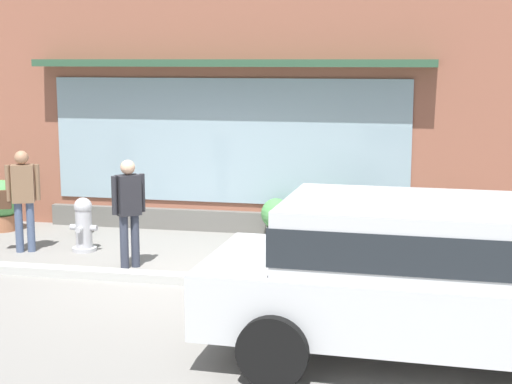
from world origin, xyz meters
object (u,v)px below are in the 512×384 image
at_px(pedestrian_with_handbag, 22,194).
at_px(potted_plant_window_left, 430,231).
at_px(potted_plant_trailing_edge, 485,224).
at_px(pedestrian_passerby, 129,206).
at_px(potted_plant_near_hydrant, 83,222).
at_px(potted_plant_window_right, 276,216).
at_px(potted_plant_window_center, 327,217).
at_px(potted_plant_doorstep, 2,203).
at_px(fire_hydrant, 84,225).
at_px(parked_car_silver, 424,271).

distance_m(pedestrian_with_handbag, potted_plant_window_left, 6.36).
bearing_deg(potted_plant_trailing_edge, pedestrian_passerby, -155.74).
height_order(potted_plant_near_hydrant, potted_plant_window_left, potted_plant_window_left).
bearing_deg(potted_plant_near_hydrant, potted_plant_window_right, 5.19).
xyz_separation_m(potted_plant_window_left, potted_plant_trailing_edge, (0.83, 0.09, 0.13)).
height_order(potted_plant_near_hydrant, potted_plant_window_center, potted_plant_window_center).
bearing_deg(potted_plant_window_left, potted_plant_window_center, -170.56).
relative_size(potted_plant_trailing_edge, potted_plant_window_right, 1.23).
distance_m(potted_plant_near_hydrant, potted_plant_doorstep, 1.49).
height_order(fire_hydrant, pedestrian_passerby, pedestrian_passerby).
bearing_deg(fire_hydrant, potted_plant_near_hydrant, 114.84).
bearing_deg(fire_hydrant, potted_plant_window_center, 17.27).
height_order(parked_car_silver, potted_plant_window_left, parked_car_silver).
height_order(fire_hydrant, potted_plant_window_center, potted_plant_window_center).
distance_m(parked_car_silver, potted_plant_trailing_edge, 5.06).
relative_size(pedestrian_with_handbag, potted_plant_near_hydrant, 3.71).
bearing_deg(pedestrian_passerby, fire_hydrant, 99.76).
xyz_separation_m(pedestrian_passerby, potted_plant_window_left, (4.18, 2.17, -0.64)).
height_order(potted_plant_window_left, potted_plant_window_right, potted_plant_window_right).
distance_m(potted_plant_near_hydrant, potted_plant_window_center, 4.17).
height_order(pedestrian_passerby, potted_plant_window_center, pedestrian_passerby).
distance_m(parked_car_silver, potted_plant_near_hydrant, 7.33).
bearing_deg(potted_plant_near_hydrant, potted_plant_window_left, 2.35).
distance_m(pedestrian_passerby, potted_plant_near_hydrant, 2.59).
relative_size(pedestrian_passerby, potted_plant_doorstep, 1.75).
relative_size(potted_plant_doorstep, potted_plant_window_center, 1.02).
relative_size(pedestrian_passerby, potted_plant_window_left, 2.74).
distance_m(fire_hydrant, potted_plant_window_left, 5.41).
relative_size(parked_car_silver, potted_plant_window_left, 7.97).
distance_m(potted_plant_near_hydrant, potted_plant_trailing_edge, 6.60).
relative_size(pedestrian_passerby, potted_plant_near_hydrant, 3.65).
bearing_deg(fire_hydrant, parked_car_silver, -34.13).
bearing_deg(parked_car_silver, pedestrian_with_handbag, 153.58).
xyz_separation_m(pedestrian_with_handbag, potted_plant_window_center, (4.51, 1.37, -0.45)).
distance_m(potted_plant_window_left, potted_plant_window_center, 1.63).
height_order(pedestrian_with_handbag, potted_plant_near_hydrant, pedestrian_with_handbag).
bearing_deg(potted_plant_window_center, pedestrian_with_handbag, -163.12).
bearing_deg(pedestrian_passerby, potted_plant_window_left, -16.43).
bearing_deg(potted_plant_trailing_edge, pedestrian_with_handbag, -166.04).
distance_m(fire_hydrant, potted_plant_near_hydrant, 1.29).
bearing_deg(potted_plant_near_hydrant, potted_plant_window_center, -0.41).
bearing_deg(potted_plant_window_left, pedestrian_with_handbag, -165.02).
bearing_deg(pedestrian_with_handbag, potted_plant_trailing_edge, 169.35).
distance_m(potted_plant_near_hydrant, potted_plant_window_right, 3.30).
bearing_deg(pedestrian_passerby, pedestrian_with_handbag, 120.76).
xyz_separation_m(pedestrian_passerby, potted_plant_trailing_edge, (5.01, 2.26, -0.50)).
bearing_deg(potted_plant_doorstep, potted_plant_near_hydrant, 3.35).
distance_m(parked_car_silver, potted_plant_doorstep, 8.44).
relative_size(pedestrian_with_handbag, parked_car_silver, 0.35).
relative_size(potted_plant_near_hydrant, potted_plant_doorstep, 0.48).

